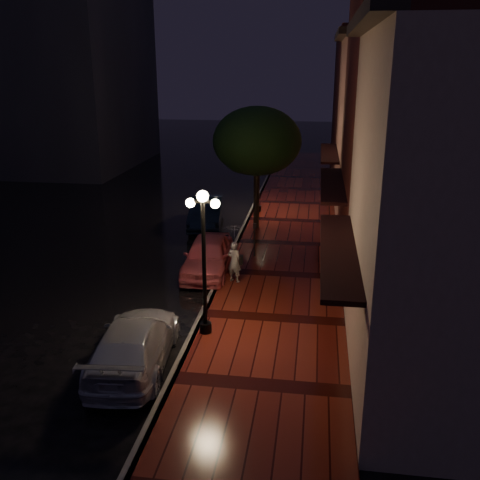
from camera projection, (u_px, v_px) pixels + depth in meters
The scene contains 15 objects.
ground at pixel (223, 274), 20.72m from camera, with size 120.00×120.00×0.00m, color black.
sidewalk at pixel (281, 275), 20.39m from camera, with size 4.50×60.00×0.15m, color #46110C.
curb at pixel (223, 272), 20.69m from camera, with size 0.25×60.00×0.15m, color #595451.
storefront_near at pixel (466, 217), 12.80m from camera, with size 5.00×8.00×8.50m, color gray.
storefront_mid at pixel (415, 128), 19.93m from camera, with size 5.00×8.00×11.00m, color #511914.
storefront_far at pixel (388, 130), 27.77m from camera, with size 5.00×8.00×9.00m, color #8C5951.
storefront_extra at pixel (372, 106), 37.02m from camera, with size 5.00×12.00×10.00m, color #511914.
streetlamp_near at pixel (204, 255), 15.16m from camera, with size 0.96×0.36×4.31m.
streetlamp_far at pixel (258, 167), 28.32m from camera, with size 0.96×0.36×4.31m.
street_tree at pixel (257, 143), 24.95m from camera, with size 4.16×4.16×5.80m.
pink_car at pixel (208, 255), 20.65m from camera, with size 1.70×4.22×1.44m, color #D3575E.
navy_car at pixel (206, 212), 26.71m from camera, with size 1.53×4.39×1.45m, color black.
silver_car at pixel (134, 343), 14.21m from camera, with size 1.89×4.64×1.35m, color #AFAEB6.
woman_with_umbrella at pixel (234, 245), 19.21m from camera, with size 0.89×0.91×2.15m.
parking_meter at pixel (254, 236), 22.01m from camera, with size 0.14×0.12×1.41m.
Camera 1 is at (3.41, -18.98, 7.72)m, focal length 40.00 mm.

